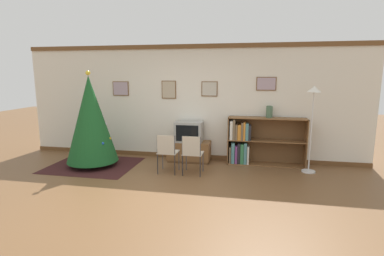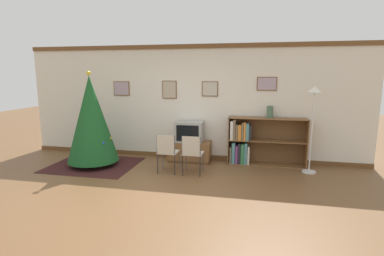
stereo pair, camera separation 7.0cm
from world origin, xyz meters
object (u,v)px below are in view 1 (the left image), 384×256
object	(u,v)px
folding_chair_right	(192,152)
standing_lamp	(313,107)
television	(189,132)
christmas_tree	(91,119)
bookshelf	(252,142)
tv_console	(189,151)
folding_chair_left	(167,151)
vase	(269,112)

from	to	relation	value
folding_chair_right	standing_lamp	world-z (taller)	standing_lamp
television	standing_lamp	size ratio (longest dim) A/B	0.35
christmas_tree	television	size ratio (longest dim) A/B	3.34
bookshelf	christmas_tree	bearing A→B (deg)	-166.80
standing_lamp	tv_console	bearing A→B (deg)	173.44
tv_console	television	size ratio (longest dim) A/B	1.57
television	folding_chair_right	world-z (taller)	television
folding_chair_left	standing_lamp	xyz separation A→B (m)	(2.88, 0.66, 0.90)
vase	television	bearing A→B (deg)	-176.18
christmas_tree	standing_lamp	size ratio (longest dim) A/B	1.17
christmas_tree	vase	bearing A→B (deg)	12.73
folding_chair_left	christmas_tree	bearing A→B (deg)	173.31
tv_console	folding_chair_right	bearing A→B (deg)	-74.84
television	bookshelf	bearing A→B (deg)	2.75
television	folding_chair_left	world-z (taller)	television
folding_chair_right	vase	size ratio (longest dim) A/B	3.13
bookshelf	television	bearing A→B (deg)	-177.25
folding_chair_right	vase	bearing A→B (deg)	35.07
christmas_tree	bookshelf	size ratio (longest dim) A/B	1.22
folding_chair_right	christmas_tree	bearing A→B (deg)	174.81
folding_chair_right	standing_lamp	xyz separation A→B (m)	(2.36, 0.66, 0.90)
christmas_tree	folding_chair_right	bearing A→B (deg)	-5.19
bookshelf	tv_console	bearing A→B (deg)	-177.35
christmas_tree	standing_lamp	distance (m)	4.70
bookshelf	vase	xyz separation A→B (m)	(0.36, 0.05, 0.69)
television	bookshelf	distance (m)	1.45
television	folding_chair_left	size ratio (longest dim) A/B	0.76
christmas_tree	folding_chair_right	size ratio (longest dim) A/B	2.55
folding_chair_right	vase	world-z (taller)	vase
television	bookshelf	world-z (taller)	bookshelf
tv_console	bookshelf	distance (m)	1.46
christmas_tree	television	distance (m)	2.20
bookshelf	folding_chair_right	bearing A→B (deg)	-138.84
christmas_tree	vase	size ratio (longest dim) A/B	7.98
folding_chair_right	tv_console	bearing A→B (deg)	105.16
vase	bookshelf	bearing A→B (deg)	-171.95
tv_console	standing_lamp	size ratio (longest dim) A/B	0.55
christmas_tree	vase	distance (m)	3.94
christmas_tree	tv_console	distance (m)	2.32
christmas_tree	tv_console	xyz separation A→B (m)	(2.05, 0.75, -0.81)
tv_console	vase	size ratio (longest dim) A/B	3.74
television	vase	bearing A→B (deg)	3.82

